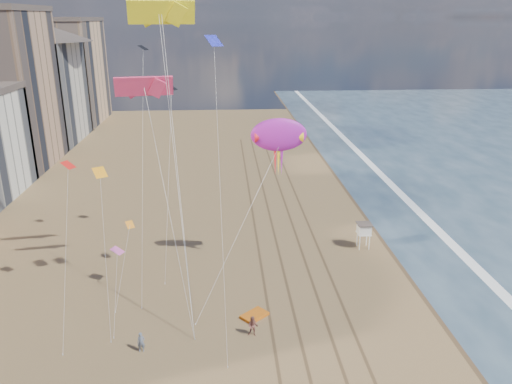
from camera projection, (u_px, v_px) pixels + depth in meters
wet_sand at (397, 219)px, 70.26m from camera, size 260.00×260.00×0.00m
foam at (426, 219)px, 70.52m from camera, size 260.00×260.00×0.00m
tracks at (291, 255)px, 59.81m from camera, size 7.68×120.00×0.01m
lifeguard_stand at (364, 229)px, 60.84m from camera, size 1.79×1.79×3.22m
grounded_kite at (255, 315)px, 47.42m from camera, size 2.90×2.81×0.28m
show_kite at (279, 135)px, 51.03m from camera, size 6.89×5.59×19.65m
kite_flyer_a at (141, 342)px, 42.25m from camera, size 0.70×0.50×1.80m
kite_flyer_b at (253, 326)px, 44.36m from camera, size 1.07×0.92×1.91m
small_kites at (134, 145)px, 48.90m from camera, size 15.30×18.26×21.76m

